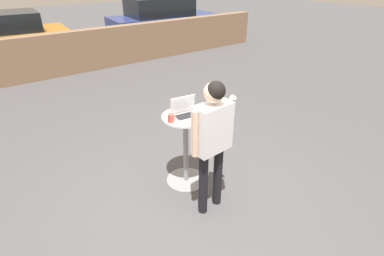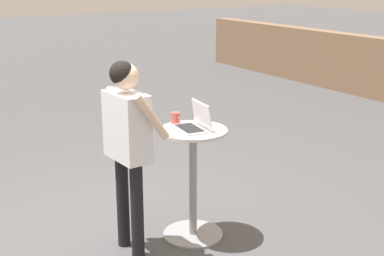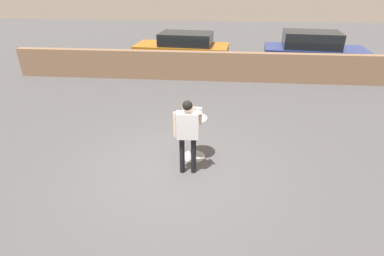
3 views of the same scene
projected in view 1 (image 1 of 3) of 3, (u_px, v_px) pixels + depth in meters
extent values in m
plane|color=#4C4C4F|center=(190.00, 212.00, 3.74)|extent=(50.00, 50.00, 0.00)
cube|color=#84664C|center=(45.00, 57.00, 8.07)|extent=(15.21, 0.35, 1.16)
cylinder|color=gray|center=(186.00, 180.00, 4.30)|extent=(0.56, 0.56, 0.03)
cylinder|color=gray|center=(186.00, 150.00, 4.06)|extent=(0.07, 0.07, 0.98)
cylinder|color=beige|center=(185.00, 117.00, 3.82)|extent=(0.61, 0.61, 0.02)
cube|color=silver|center=(187.00, 116.00, 3.78)|extent=(0.37, 0.25, 0.02)
cube|color=black|center=(187.00, 116.00, 3.78)|extent=(0.32, 0.20, 0.00)
cube|color=silver|center=(183.00, 104.00, 3.82)|extent=(0.35, 0.09, 0.22)
cube|color=white|center=(183.00, 104.00, 3.81)|extent=(0.32, 0.07, 0.20)
cylinder|color=#C14C42|center=(171.00, 118.00, 3.64)|extent=(0.08, 0.08, 0.10)
torus|color=#C14C42|center=(175.00, 117.00, 3.66)|extent=(0.05, 0.01, 0.05)
cylinder|color=black|center=(203.00, 184.00, 3.57)|extent=(0.11, 0.11, 0.86)
cylinder|color=black|center=(218.00, 175.00, 3.71)|extent=(0.11, 0.11, 0.86)
cube|color=silver|center=(213.00, 128.00, 3.30)|extent=(0.46, 0.25, 0.57)
sphere|color=beige|center=(214.00, 92.00, 3.10)|extent=(0.22, 0.22, 0.22)
sphere|color=black|center=(216.00, 91.00, 3.07)|extent=(0.21, 0.21, 0.21)
cylinder|color=beige|center=(195.00, 134.00, 3.14)|extent=(0.07, 0.07, 0.54)
cylinder|color=beige|center=(224.00, 109.00, 3.44)|extent=(0.09, 0.32, 0.42)
cylinder|color=black|center=(47.00, 54.00, 9.26)|extent=(0.71, 0.28, 0.70)
cylinder|color=black|center=(39.00, 43.00, 10.54)|extent=(0.71, 0.28, 0.70)
cube|color=navy|center=(165.00, 24.00, 12.14)|extent=(4.52, 2.32, 0.69)
cube|color=black|center=(159.00, 7.00, 11.72)|extent=(2.55, 1.89, 0.68)
cylinder|color=black|center=(183.00, 26.00, 13.57)|extent=(0.73, 0.29, 0.71)
cylinder|color=black|center=(205.00, 32.00, 12.23)|extent=(0.73, 0.29, 0.71)
cylinder|color=black|center=(126.00, 32.00, 12.34)|extent=(0.73, 0.29, 0.71)
cylinder|color=black|center=(143.00, 40.00, 11.00)|extent=(0.73, 0.29, 0.71)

